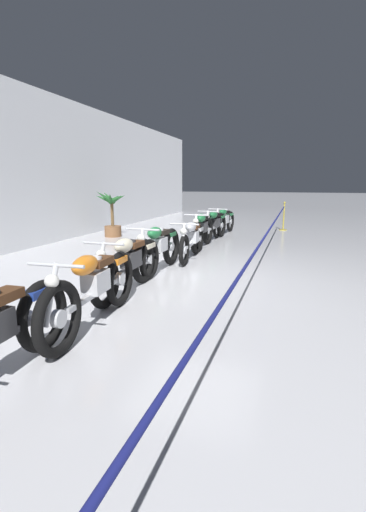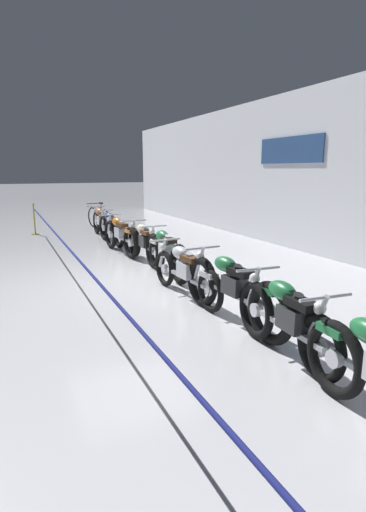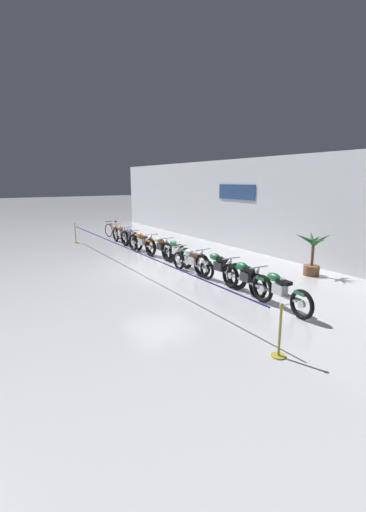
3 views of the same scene
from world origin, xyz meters
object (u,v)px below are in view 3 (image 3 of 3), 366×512
Objects in this scene: motorcycle_cream_3 at (160,248)px; motorcycle_green_8 at (278,290)px; stanchion_far_left at (113,245)px; motorcycle_blue_1 at (131,238)px; motorcycle_green_4 at (176,253)px; motorcycle_silver_5 at (192,261)px; motorcycle_green_7 at (246,278)px; motorcycle_green_6 at (218,268)px; stanchion_mid_left at (279,339)px; bicycle at (114,231)px; potted_palm_left_of_row at (312,255)px; motorcycle_orange_0 at (121,234)px; motorcycle_orange_2 at (141,243)px.

motorcycle_green_8 is (6.64, -0.15, 0.01)m from motorcycle_cream_3.
motorcycle_blue_1 is at bearing 144.15° from stanchion_far_left.
motorcycle_silver_5 is at bearing -9.01° from motorcycle_green_4.
motorcycle_green_4 is 5.39m from motorcycle_green_8.
motorcycle_green_6 is at bearing 178.35° from motorcycle_green_7.
motorcycle_green_8 is (2.57, -0.06, -0.01)m from motorcycle_green_6.
stanchion_far_left is (-2.87, -1.81, 0.31)m from motorcycle_silver_5.
motorcycle_green_7 reaches higher than motorcycle_silver_5.
motorcycle_green_6 is 2.33× the size of stanchion_mid_left.
bicycle reaches higher than motorcycle_cream_3.
motorcycle_green_6 is 4.75m from stanchion_mid_left.
motorcycle_cream_3 is at bearing -147.44° from potted_palm_left_of_row.
motorcycle_orange_2 is at bearing -2.84° from motorcycle_orange_0.
stanchion_mid_left is (11.19, -1.92, -0.12)m from motorcycle_blue_1.
motorcycle_green_8 is at bearing -1.23° from motorcycle_green_7.
motorcycle_cream_3 is 2.76m from motorcycle_silver_5.
motorcycle_green_4 is 2.82m from motorcycle_green_6.
potted_palm_left_of_row reaches higher than stanchion_far_left.
motorcycle_green_8 is at bearing -64.74° from potted_palm_left_of_row.
stanchion_far_left reaches higher than bicycle.
motorcycle_orange_0 is 4.50m from stanchion_far_left.
motorcycle_blue_1 is 9.42m from motorcycle_green_8.
motorcycle_blue_1 is 3.34m from bicycle.
motorcycle_green_7 is 2.11× the size of stanchion_mid_left.
stanchion_far_left is at bearing -55.34° from motorcycle_orange_2.
motorcycle_green_7 is at bearing -1.34° from motorcycle_cream_3.
motorcycle_green_6 is (8.24, -0.01, -0.00)m from motorcycle_orange_0.
motorcycle_green_4 is at bearing 1.11° from motorcycle_orange_0.
stanchion_mid_left is at bearing -8.98° from bicycle.
motorcycle_orange_2 is 1.03× the size of motorcycle_green_4.
motorcycle_silver_5 is 2.16× the size of stanchion_mid_left.
motorcycle_green_6 is at bearing 0.08° from motorcycle_blue_1.
motorcycle_cream_3 reaches higher than motorcycle_silver_5.
motorcycle_orange_0 is at bearing 154.43° from stanchion_far_left.
motorcycle_cream_3 is 1.03× the size of motorcycle_green_4.
motorcycle_cream_3 is 1.26m from motorcycle_green_4.
motorcycle_green_4 is at bearing 164.06° from stanchion_mid_left.
motorcycle_green_8 is at bearing -0.37° from motorcycle_orange_0.
potted_palm_left_of_row is at bearing 22.99° from motorcycle_blue_1.
potted_palm_left_of_row is 6.24m from stanchion_mid_left.
stanchion_mid_left reaches higher than bicycle.
motorcycle_green_8 is (1.25, -0.03, -0.01)m from motorcycle_green_7.
motorcycle_green_6 reaches higher than motorcycle_green_4.
motorcycle_orange_0 is 9.79m from potted_palm_left_of_row.
motorcycle_silver_5 is at bearing -1.09° from motorcycle_orange_0.
motorcycle_orange_0 is at bearing 171.24° from stanchion_mid_left.
bicycle is 11.53m from potted_palm_left_of_row.
motorcycle_blue_1 is 1.26× the size of bicycle.
motorcycle_orange_2 is at bearing 124.66° from stanchion_far_left.
stanchion_mid_left reaches higher than motorcycle_silver_5.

